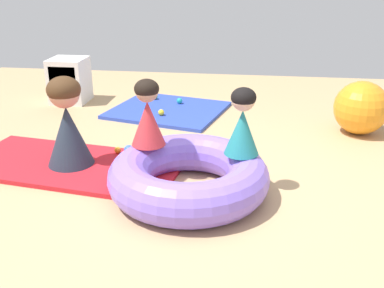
{
  "coord_description": "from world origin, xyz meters",
  "views": [
    {
      "loc": [
        0.29,
        -3.13,
        1.66
      ],
      "look_at": [
        -0.15,
        0.1,
        0.34
      ],
      "focal_mm": 41.72,
      "sensor_mm": 36.0,
      "label": 1
    }
  ],
  "objects_px": {
    "exercise_ball_large": "(361,108)",
    "play_ball_yellow": "(161,112)",
    "child_in_red": "(148,113)",
    "play_ball_green": "(154,96)",
    "storage_cube": "(69,81)",
    "inflatable_cushion": "(188,176)",
    "adult_seated": "(67,123)",
    "play_ball_teal": "(180,101)",
    "child_in_teal": "(242,122)",
    "play_ball_orange": "(118,150)",
    "play_ball_blue": "(129,150)"
  },
  "relations": [
    {
      "from": "child_in_red",
      "to": "exercise_ball_large",
      "type": "bearing_deg",
      "value": -74.13
    },
    {
      "from": "inflatable_cushion",
      "to": "adult_seated",
      "type": "xyz_separation_m",
      "value": [
        -1.09,
        0.35,
        0.26
      ]
    },
    {
      "from": "play_ball_teal",
      "to": "exercise_ball_large",
      "type": "height_order",
      "value": "exercise_ball_large"
    },
    {
      "from": "child_in_teal",
      "to": "storage_cube",
      "type": "distance_m",
      "value": 3.13
    },
    {
      "from": "play_ball_yellow",
      "to": "exercise_ball_large",
      "type": "xyz_separation_m",
      "value": [
        2.15,
        -0.18,
        0.2
      ]
    },
    {
      "from": "play_ball_orange",
      "to": "exercise_ball_large",
      "type": "xyz_separation_m",
      "value": [
        2.33,
        0.96,
        0.21
      ]
    },
    {
      "from": "inflatable_cushion",
      "to": "play_ball_yellow",
      "type": "distance_m",
      "value": 1.86
    },
    {
      "from": "adult_seated",
      "to": "exercise_ball_large",
      "type": "bearing_deg",
      "value": 55.4
    },
    {
      "from": "play_ball_yellow",
      "to": "exercise_ball_large",
      "type": "distance_m",
      "value": 2.17
    },
    {
      "from": "child_in_teal",
      "to": "adult_seated",
      "type": "relative_size",
      "value": 0.67
    },
    {
      "from": "play_ball_teal",
      "to": "play_ball_green",
      "type": "height_order",
      "value": "play_ball_green"
    },
    {
      "from": "child_in_teal",
      "to": "adult_seated",
      "type": "distance_m",
      "value": 1.5
    },
    {
      "from": "play_ball_orange",
      "to": "play_ball_blue",
      "type": "bearing_deg",
      "value": -10.9
    },
    {
      "from": "play_ball_yellow",
      "to": "play_ball_green",
      "type": "bearing_deg",
      "value": 108.77
    },
    {
      "from": "play_ball_green",
      "to": "play_ball_orange",
      "type": "bearing_deg",
      "value": -88.82
    },
    {
      "from": "adult_seated",
      "to": "inflatable_cushion",
      "type": "bearing_deg",
      "value": 12.7
    },
    {
      "from": "child_in_red",
      "to": "storage_cube",
      "type": "relative_size",
      "value": 0.95
    },
    {
      "from": "play_ball_blue",
      "to": "play_ball_orange",
      "type": "height_order",
      "value": "play_ball_blue"
    },
    {
      "from": "play_ball_yellow",
      "to": "storage_cube",
      "type": "bearing_deg",
      "value": 158.7
    },
    {
      "from": "child_in_teal",
      "to": "exercise_ball_large",
      "type": "xyz_separation_m",
      "value": [
        1.19,
        1.46,
        -0.29
      ]
    },
    {
      "from": "play_ball_orange",
      "to": "exercise_ball_large",
      "type": "bearing_deg",
      "value": 22.37
    },
    {
      "from": "adult_seated",
      "to": "storage_cube",
      "type": "xyz_separation_m",
      "value": [
        -0.78,
        1.92,
        -0.14
      ]
    },
    {
      "from": "play_ball_teal",
      "to": "exercise_ball_large",
      "type": "distance_m",
      "value": 2.13
    },
    {
      "from": "play_ball_yellow",
      "to": "play_ball_orange",
      "type": "height_order",
      "value": "play_ball_yellow"
    },
    {
      "from": "child_in_red",
      "to": "storage_cube",
      "type": "distance_m",
      "value": 2.57
    },
    {
      "from": "child_in_teal",
      "to": "play_ball_orange",
      "type": "bearing_deg",
      "value": 111.78
    },
    {
      "from": "play_ball_blue",
      "to": "play_ball_teal",
      "type": "height_order",
      "value": "play_ball_blue"
    },
    {
      "from": "adult_seated",
      "to": "exercise_ball_large",
      "type": "distance_m",
      "value": 2.94
    },
    {
      "from": "child_in_teal",
      "to": "adult_seated",
      "type": "bearing_deg",
      "value": 126.64
    },
    {
      "from": "adult_seated",
      "to": "play_ball_yellow",
      "type": "bearing_deg",
      "value": 100.6
    },
    {
      "from": "exercise_ball_large",
      "to": "play_ball_teal",
      "type": "bearing_deg",
      "value": 161.62
    },
    {
      "from": "inflatable_cushion",
      "to": "child_in_red",
      "type": "relative_size",
      "value": 2.31
    },
    {
      "from": "play_ball_green",
      "to": "play_ball_yellow",
      "type": "bearing_deg",
      "value": -71.23
    },
    {
      "from": "storage_cube",
      "to": "inflatable_cushion",
      "type": "bearing_deg",
      "value": -50.59
    },
    {
      "from": "inflatable_cushion",
      "to": "play_ball_orange",
      "type": "bearing_deg",
      "value": 140.3
    },
    {
      "from": "play_ball_yellow",
      "to": "storage_cube",
      "type": "distance_m",
      "value": 1.4
    },
    {
      "from": "exercise_ball_large",
      "to": "play_ball_yellow",
      "type": "bearing_deg",
      "value": 175.14
    },
    {
      "from": "child_in_teal",
      "to": "adult_seated",
      "type": "xyz_separation_m",
      "value": [
        -1.47,
        0.23,
        -0.15
      ]
    },
    {
      "from": "play_ball_yellow",
      "to": "exercise_ball_large",
      "type": "relative_size",
      "value": 0.13
    },
    {
      "from": "adult_seated",
      "to": "play_ball_teal",
      "type": "height_order",
      "value": "adult_seated"
    },
    {
      "from": "play_ball_teal",
      "to": "play_ball_yellow",
      "type": "xyz_separation_m",
      "value": [
        -0.14,
        -0.49,
        -0.0
      ]
    },
    {
      "from": "child_in_teal",
      "to": "play_ball_blue",
      "type": "height_order",
      "value": "child_in_teal"
    },
    {
      "from": "play_ball_yellow",
      "to": "storage_cube",
      "type": "xyz_separation_m",
      "value": [
        -1.29,
        0.5,
        0.2
      ]
    },
    {
      "from": "child_in_teal",
      "to": "play_ball_yellow",
      "type": "relative_size",
      "value": 7.26
    },
    {
      "from": "inflatable_cushion",
      "to": "exercise_ball_large",
      "type": "xyz_separation_m",
      "value": [
        1.58,
        1.58,
        0.12
      ]
    },
    {
      "from": "adult_seated",
      "to": "play_ball_green",
      "type": "distance_m",
      "value": 2.1
    },
    {
      "from": "exercise_ball_large",
      "to": "storage_cube",
      "type": "xyz_separation_m",
      "value": [
        -3.45,
        0.69,
        0.0
      ]
    },
    {
      "from": "inflatable_cushion",
      "to": "play_ball_green",
      "type": "xyz_separation_m",
      "value": [
        -0.79,
        2.4,
        -0.08
      ]
    },
    {
      "from": "child_in_red",
      "to": "play_ball_green",
      "type": "height_order",
      "value": "child_in_red"
    },
    {
      "from": "adult_seated",
      "to": "play_ball_yellow",
      "type": "height_order",
      "value": "adult_seated"
    }
  ]
}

